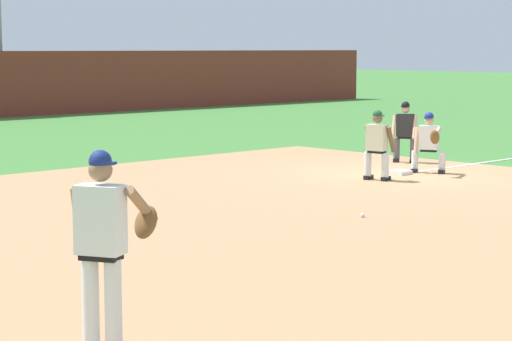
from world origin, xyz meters
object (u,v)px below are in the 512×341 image
(first_baseman, at_px, (429,140))
(baserunner, at_px, (377,142))
(umpire, at_px, (405,129))
(baseball, at_px, (362,215))
(first_base_bag, at_px, (400,173))
(pitcher, at_px, (105,242))

(first_baseman, xyz_separation_m, baserunner, (-1.70, 0.05, 0.06))
(umpire, bearing_deg, baseball, -147.03)
(first_base_bag, bearing_deg, baseball, -148.09)
(first_baseman, xyz_separation_m, umpire, (1.32, 1.68, 0.06))
(first_baseman, bearing_deg, pitcher, -154.95)
(baseball, bearing_deg, first_baseman, 26.44)
(first_base_bag, xyz_separation_m, baserunner, (-1.10, -0.25, 0.75))
(baserunner, height_order, umpire, same)
(umpire, bearing_deg, baserunner, -151.81)
(baseball, xyz_separation_m, first_baseman, (5.40, 2.69, 0.69))
(baseball, bearing_deg, umpire, 32.97)
(first_base_bag, distance_m, umpire, 2.48)
(pitcher, height_order, umpire, pitcher)
(first_base_bag, relative_size, first_baseman, 0.28)
(first_base_bag, distance_m, baserunner, 1.35)
(umpire, bearing_deg, first_base_bag, -144.49)
(first_base_bag, bearing_deg, baserunner, -167.27)
(baseball, bearing_deg, baserunner, 36.53)
(baserunner, distance_m, umpire, 3.43)
(first_base_bag, relative_size, baseball, 5.14)
(baserunner, bearing_deg, umpire, 28.19)
(baseball, relative_size, first_baseman, 0.06)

